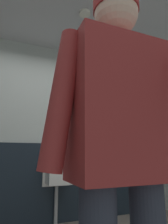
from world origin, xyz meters
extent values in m
cube|color=silver|center=(0.00, 1.59, 1.34)|extent=(4.84, 0.12, 2.67)
cube|color=#19232D|center=(0.00, 1.51, 0.55)|extent=(4.24, 0.03, 1.11)
cylinder|color=white|center=(0.20, 0.53, 2.66)|extent=(0.14, 0.14, 0.03)
cube|color=white|center=(0.14, 1.50, 0.83)|extent=(0.40, 0.05, 0.65)
cube|color=white|center=(0.14, 1.33, 0.78)|extent=(0.34, 0.30, 0.45)
cylinder|color=#B7BABF|center=(0.14, 1.49, 1.12)|extent=(0.04, 0.04, 0.24)
cylinder|color=#B7BABF|center=(0.14, 1.46, 0.28)|extent=(0.05, 0.05, 0.55)
cube|color=maroon|center=(-0.16, -0.73, 1.14)|extent=(0.42, 0.24, 0.59)
cylinder|color=maroon|center=(-0.41, -0.73, 1.16)|extent=(0.17, 0.09, 0.56)
sphere|color=beige|center=(-0.16, -0.73, 1.60)|extent=(0.21, 0.21, 0.21)
cylinder|color=maroon|center=(-0.16, -0.73, 1.65)|extent=(0.22, 0.22, 0.09)
cube|color=silver|center=(1.64, 1.49, 1.29)|extent=(0.10, 0.07, 0.18)
camera|label=1|loc=(-0.60, -1.43, 0.95)|focal=31.45mm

